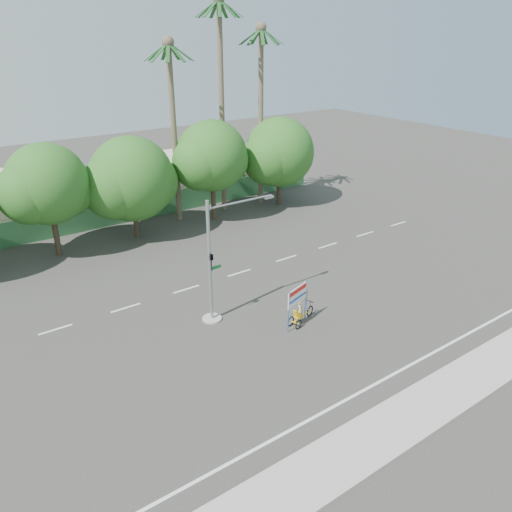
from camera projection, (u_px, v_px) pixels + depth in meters
ground at (291, 338)px, 26.39m from camera, size 120.00×120.00×0.00m
sidewalk_near at (404, 419)px, 20.79m from camera, size 50.00×2.40×0.12m
fence at (131, 210)px, 41.95m from camera, size 38.00×0.08×2.00m
building_right at (189, 175)px, 49.16m from camera, size 14.00×8.00×3.60m
tree_left at (47, 187)px, 33.96m from camera, size 6.66×5.60×8.07m
tree_center at (131, 181)px, 37.36m from camera, size 7.62×6.40×7.85m
tree_right at (211, 159)px, 40.71m from camera, size 6.90×5.80×8.36m
tree_far_right at (279, 154)px, 44.63m from camera, size 7.38×6.20×7.94m
palm_tall at (221, 88)px, 40.73m from camera, size 3.73×3.79×17.45m
palm_mid at (261, 98)px, 43.28m from camera, size 3.73×3.79×15.45m
palm_short at (173, 113)px, 39.04m from camera, size 3.73×3.79×14.45m
traffic_signal at (215, 272)px, 26.98m from camera, size 4.72×1.10×7.00m
trike_billboard at (299, 308)px, 27.22m from camera, size 2.47×1.03×2.52m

